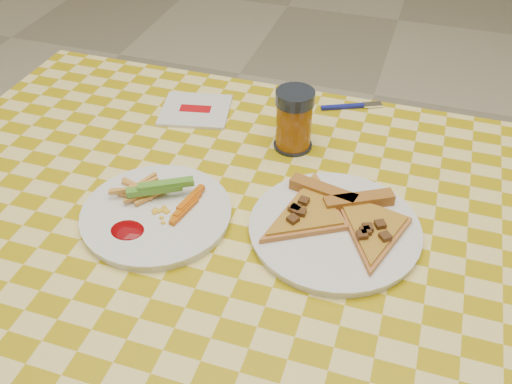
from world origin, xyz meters
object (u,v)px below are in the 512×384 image
(plate_left, at_px, (157,215))
(drink_glass, at_px, (294,120))
(table, at_px, (260,262))
(plate_right, at_px, (334,230))

(plate_left, bearing_deg, drink_glass, 58.83)
(table, xyz_separation_m, drink_glass, (-0.01, 0.23, 0.13))
(plate_right, bearing_deg, plate_left, -169.14)
(table, distance_m, plate_left, 0.18)
(table, bearing_deg, drink_glass, 92.56)
(drink_glass, bearing_deg, plate_right, -59.18)
(table, height_order, plate_right, plate_right)
(table, height_order, plate_left, plate_left)
(plate_right, xyz_separation_m, drink_glass, (-0.12, 0.20, 0.05))
(table, bearing_deg, plate_left, -171.54)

